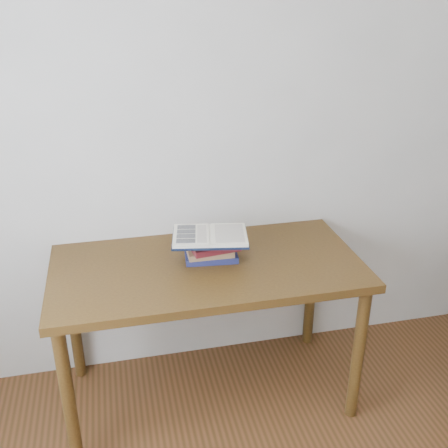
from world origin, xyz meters
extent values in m
cube|color=beige|center=(0.00, 1.75, 1.30)|extent=(3.50, 0.04, 2.60)
cube|color=#4B3312|center=(-0.09, 1.38, 0.77)|extent=(1.48, 0.74, 0.04)
cylinder|color=#4B3312|center=(-0.77, 1.07, 0.38)|extent=(0.06, 0.06, 0.75)
cylinder|color=#4B3312|center=(0.59, 1.07, 0.38)|extent=(0.06, 0.06, 0.75)
cylinder|color=#4B3312|center=(-0.77, 1.69, 0.38)|extent=(0.06, 0.06, 0.75)
cylinder|color=#4B3312|center=(0.59, 1.69, 0.38)|extent=(0.06, 0.06, 0.75)
cube|color=#191E4B|center=(-0.06, 1.43, 0.81)|extent=(0.27, 0.18, 0.03)
cube|color=#96764D|center=(-0.07, 1.42, 0.84)|extent=(0.22, 0.13, 0.03)
cube|color=maroon|center=(-0.05, 1.43, 0.87)|extent=(0.25, 0.20, 0.03)
cube|color=#96764D|center=(-0.05, 1.42, 0.90)|extent=(0.23, 0.15, 0.03)
cube|color=black|center=(-0.07, 1.40, 0.92)|extent=(0.39, 0.31, 0.01)
cube|color=beige|center=(-0.16, 1.42, 0.93)|extent=(0.21, 0.26, 0.02)
cube|color=beige|center=(0.02, 1.39, 0.93)|extent=(0.21, 0.26, 0.02)
cylinder|color=beige|center=(-0.07, 1.40, 0.93)|extent=(0.05, 0.23, 0.01)
cube|color=black|center=(-0.17, 1.50, 0.94)|extent=(0.09, 0.06, 0.00)
cube|color=black|center=(-0.17, 1.45, 0.94)|extent=(0.09, 0.06, 0.00)
cube|color=black|center=(-0.18, 1.40, 0.94)|extent=(0.09, 0.06, 0.00)
cube|color=black|center=(-0.19, 1.35, 0.94)|extent=(0.09, 0.06, 0.00)
cube|color=beige|center=(-0.11, 1.41, 0.94)|extent=(0.08, 0.20, 0.00)
cube|color=beige|center=(0.02, 1.39, 0.94)|extent=(0.17, 0.22, 0.00)
camera|label=1|loc=(-0.50, -0.78, 2.01)|focal=42.00mm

